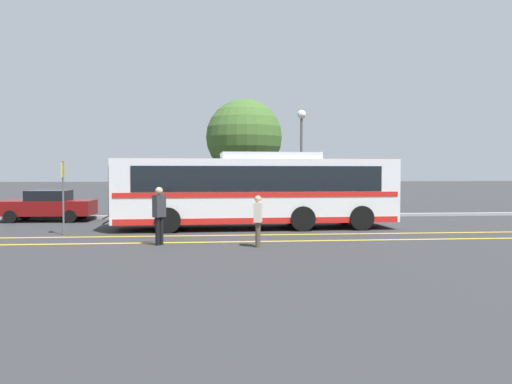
# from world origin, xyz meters

# --- Properties ---
(ground_plane) EXTENTS (220.00, 220.00, 0.00)m
(ground_plane) POSITION_xyz_m (0.00, 0.00, 0.00)
(ground_plane) COLOR #2D2D30
(lane_strip_0) EXTENTS (31.57, 0.20, 0.01)m
(lane_strip_0) POSITION_xyz_m (0.47, -2.49, 0.00)
(lane_strip_0) COLOR gold
(lane_strip_0) RESTS_ON ground_plane
(lane_strip_1) EXTENTS (31.57, 0.20, 0.01)m
(lane_strip_1) POSITION_xyz_m (0.47, -4.26, 0.00)
(lane_strip_1) COLOR gold
(lane_strip_1) RESTS_ON ground_plane
(curb_strip) EXTENTS (39.57, 0.36, 0.15)m
(curb_strip) POSITION_xyz_m (0.47, 4.82, 0.07)
(curb_strip) COLOR #99999E
(curb_strip) RESTS_ON ground_plane
(transit_bus) EXTENTS (11.95, 2.92, 3.17)m
(transit_bus) POSITION_xyz_m (0.48, -0.29, 1.65)
(transit_bus) COLOR silver
(transit_bus) RESTS_ON ground_plane
(parked_car_0) EXTENTS (4.44, 2.01, 1.49)m
(parked_car_0) POSITION_xyz_m (-9.24, 3.73, 0.75)
(parked_car_0) COLOR maroon
(parked_car_0) RESTS_ON ground_plane
(parked_car_1) EXTENTS (4.72, 1.96, 1.50)m
(parked_car_1) POSITION_xyz_m (-2.64, 3.56, 0.75)
(parked_car_1) COLOR olive
(parked_car_1) RESTS_ON ground_plane
(pedestrian_0) EXTENTS (0.31, 0.46, 1.62)m
(pedestrian_0) POSITION_xyz_m (0.04, -5.49, 0.92)
(pedestrian_0) COLOR brown
(pedestrian_0) RESTS_ON ground_plane
(pedestrian_1) EXTENTS (0.43, 0.47, 1.87)m
(pedestrian_1) POSITION_xyz_m (-3.10, -4.77, 1.08)
(pedestrian_1) COLOR black
(pedestrian_1) RESTS_ON ground_plane
(bus_stop_sign) EXTENTS (0.07, 0.40, 2.77)m
(bus_stop_sign) POSITION_xyz_m (-6.95, -1.74, 1.74)
(bus_stop_sign) COLOR #59595E
(bus_stop_sign) RESTS_ON ground_plane
(street_lamp) EXTENTS (0.47, 0.47, 5.70)m
(street_lamp) POSITION_xyz_m (3.48, 5.50, 4.04)
(street_lamp) COLOR #59595E
(street_lamp) RESTS_ON ground_plane
(tree_0) EXTENTS (4.32, 4.32, 6.51)m
(tree_0) POSITION_xyz_m (0.52, 7.34, 4.34)
(tree_0) COLOR #513823
(tree_0) RESTS_ON ground_plane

